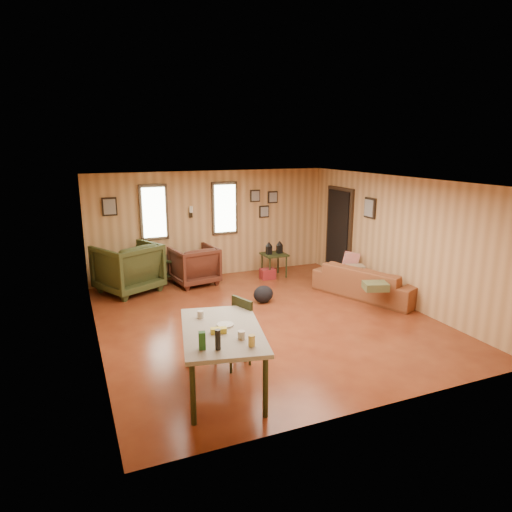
{
  "coord_description": "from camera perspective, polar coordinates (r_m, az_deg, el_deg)",
  "views": [
    {
      "loc": [
        -3.02,
        -6.82,
        3.0
      ],
      "look_at": [
        0.0,
        0.4,
        1.05
      ],
      "focal_mm": 32.0,
      "sensor_mm": 36.0,
      "label": 1
    }
  ],
  "objects": [
    {
      "name": "sofa",
      "position": [
        9.34,
        13.82,
        -2.47
      ],
      "size": [
        1.41,
        2.21,
        0.84
      ],
      "primitive_type": "imported",
      "rotation": [
        0.0,
        0.0,
        1.97
      ],
      "color": "brown",
      "rests_on": "ground"
    },
    {
      "name": "sofa_pillows",
      "position": [
        9.16,
        13.27,
        -2.2
      ],
      "size": [
        0.93,
        1.83,
        0.37
      ],
      "rotation": [
        0.0,
        0.0,
        -0.33
      ],
      "color": "#4C502C",
      "rests_on": "sofa"
    },
    {
      "name": "recliner_green",
      "position": [
        9.68,
        -15.74,
        -1.14
      ],
      "size": [
        1.44,
        1.41,
        1.13
      ],
      "primitive_type": "imported",
      "rotation": [
        0.0,
        0.0,
        -2.67
      ],
      "color": "#303819",
      "rests_on": "ground"
    },
    {
      "name": "cooler",
      "position": [
        10.33,
        1.46,
        -2.23
      ],
      "size": [
        0.33,
        0.25,
        0.23
      ],
      "rotation": [
        0.0,
        0.0,
        -0.04
      ],
      "color": "maroon",
      "rests_on": "ground"
    },
    {
      "name": "backpack",
      "position": [
        8.79,
        0.92,
        -4.79
      ],
      "size": [
        0.4,
        0.31,
        0.34
      ],
      "rotation": [
        0.0,
        0.0,
        0.04
      ],
      "color": "black",
      "rests_on": "ground"
    },
    {
      "name": "dining_table",
      "position": [
        5.62,
        -4.26,
        -9.83
      ],
      "size": [
        1.25,
        1.74,
        1.03
      ],
      "rotation": [
        0.0,
        0.0,
        -0.21
      ],
      "color": "gray",
      "rests_on": "ground"
    },
    {
      "name": "end_table",
      "position": [
        10.25,
        -11.54,
        -1.29
      ],
      "size": [
        0.52,
        0.48,
        0.62
      ],
      "rotation": [
        0.0,
        0.0,
        -0.08
      ],
      "color": "#262E14",
      "rests_on": "ground"
    },
    {
      "name": "dining_chair",
      "position": [
        6.35,
        -2.49,
        -9.01
      ],
      "size": [
        0.54,
        0.54,
        0.93
      ],
      "rotation": [
        0.0,
        0.0,
        0.35
      ],
      "color": "#303819",
      "rests_on": "ground"
    },
    {
      "name": "room",
      "position": [
        7.98,
        1.47,
        0.99
      ],
      "size": [
        5.54,
        6.04,
        2.44
      ],
      "color": "brown",
      "rests_on": "ground"
    },
    {
      "name": "side_table",
      "position": [
        10.4,
        2.29,
        0.44
      ],
      "size": [
        0.53,
        0.53,
        0.83
      ],
      "rotation": [
        0.0,
        0.0,
        0.03
      ],
      "color": "#262E14",
      "rests_on": "ground"
    },
    {
      "name": "recliner_brown",
      "position": [
        9.96,
        -7.73,
        -0.92
      ],
      "size": [
        1.01,
        0.97,
        0.92
      ],
      "primitive_type": "imported",
      "rotation": [
        0.0,
        0.0,
        3.3
      ],
      "color": "#462015",
      "rests_on": "ground"
    }
  ]
}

